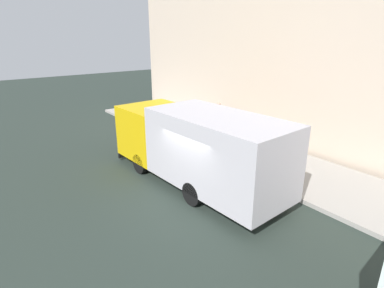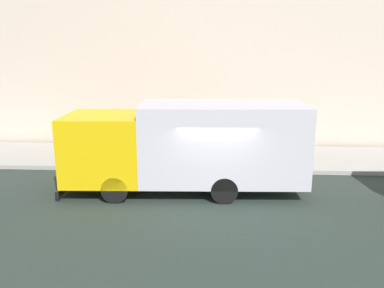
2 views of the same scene
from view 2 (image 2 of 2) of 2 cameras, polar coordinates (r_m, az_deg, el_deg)
The scene contains 6 objects.
ground at distance 12.93m, azimuth 3.55°, elevation -8.30°, with size 80.00×80.00×0.00m, color #26312B.
sidewalk at distance 17.66m, azimuth 3.51°, elevation -1.97°, with size 4.04×30.00×0.17m, color #A09B94.
building_facade at distance 19.53m, azimuth 3.70°, elevation 13.38°, with size 0.50×30.00×9.49m, color beige.
large_utility_truck at distance 13.38m, azimuth -0.60°, elevation -0.00°, with size 2.94×8.29×3.06m.
pedestrian_walking at distance 16.58m, azimuth -11.10°, elevation 0.15°, with size 0.33×0.33×1.63m.
pedestrian_standing at distance 19.51m, azimuth -13.10°, elevation 2.20°, with size 0.46×0.46×1.74m.
Camera 2 is at (-11.99, 0.10, 4.82)m, focal length 36.59 mm.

